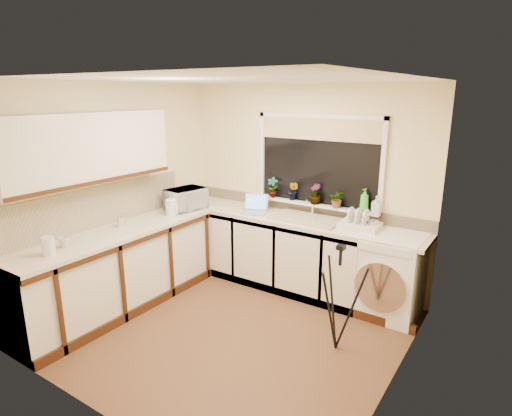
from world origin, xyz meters
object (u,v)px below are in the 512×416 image
object	(u,v)px
kettle	(171,208)
dish_rack	(360,226)
cup_left	(64,242)
washing_machine	(390,275)
plant_b	(293,191)
tripod	(338,298)
soap_bottle_green	(364,200)
laptop	(255,208)
plant_a	(273,187)
steel_jar	(121,222)
soap_bottle_clear	(376,205)
plant_c	(315,194)
cup_back	(373,225)
microwave	(186,199)
glass_jug	(48,246)
plant_d	(337,199)

from	to	relation	value
kettle	dish_rack	bearing A→B (deg)	19.52
kettle	cup_left	xyz separation A→B (m)	(-0.08, -1.38, -0.04)
washing_machine	plant_b	bearing A→B (deg)	172.10
tripod	soap_bottle_green	distance (m)	1.33
laptop	plant_a	world-z (taller)	plant_a
steel_jar	soap_bottle_clear	xyz separation A→B (m)	(2.34, 1.57, 0.19)
tripod	plant_b	bearing A→B (deg)	116.88
laptop	dish_rack	distance (m)	1.32
steel_jar	plant_c	bearing A→B (deg)	44.37
plant_a	cup_left	size ratio (longest dim) A/B	2.52
soap_bottle_clear	soap_bottle_green	bearing A→B (deg)	176.81
laptop	cup_left	size ratio (longest dim) A/B	3.63
soap_bottle_green	cup_back	world-z (taller)	soap_bottle_green
washing_machine	microwave	distance (m)	2.61
soap_bottle_green	kettle	bearing A→B (deg)	-155.83
washing_machine	dish_rack	xyz separation A→B (m)	(-0.37, 0.02, 0.48)
steel_jar	tripod	bearing A→B (deg)	10.48
plant_c	microwave	bearing A→B (deg)	-157.82
washing_machine	plant_c	world-z (taller)	plant_c
washing_machine	kettle	xyz separation A→B (m)	(-2.47, -0.73, 0.54)
washing_machine	plant_c	bearing A→B (deg)	170.53
soap_bottle_green	cup_left	xyz separation A→B (m)	(-2.14, -2.31, -0.23)
microwave	plant_b	world-z (taller)	plant_b
plant_a	soap_bottle_green	size ratio (longest dim) A/B	1.01
dish_rack	glass_jug	xyz separation A→B (m)	(-2.10, -2.32, 0.05)
cup_back	cup_left	distance (m)	3.17
glass_jug	dish_rack	bearing A→B (deg)	47.91
cup_left	soap_bottle_clear	bearing A→B (deg)	45.25
glass_jug	plant_d	size ratio (longest dim) A/B	0.85
microwave	kettle	bearing A→B (deg)	-164.22
washing_machine	microwave	bearing A→B (deg)	-169.16
glass_jug	cup_left	xyz separation A→B (m)	(-0.07, 0.20, -0.04)
dish_rack	soap_bottle_clear	distance (m)	0.30
dish_rack	steel_jar	xyz separation A→B (m)	(-2.23, -1.39, 0.03)
cup_back	cup_left	xyz separation A→B (m)	(-2.29, -2.19, -0.00)
plant_b	soap_bottle_green	distance (m)	0.91
plant_d	plant_c	bearing A→B (deg)	178.11
cup_left	cup_back	bearing A→B (deg)	43.65
plant_b	soap_bottle_green	size ratio (longest dim) A/B	0.89
steel_jar	cup_back	size ratio (longest dim) A/B	0.96
laptop	tripod	bearing A→B (deg)	-49.95
plant_c	glass_jug	bearing A→B (deg)	-120.51
washing_machine	laptop	distance (m)	1.77
laptop	cup_back	size ratio (longest dim) A/B	3.05
laptop	glass_jug	xyz separation A→B (m)	(-0.78, -2.24, 0.03)
plant_b	plant_c	distance (m)	0.31
kettle	tripod	xyz separation A→B (m)	(2.27, -0.21, -0.47)
dish_rack	plant_d	bearing A→B (deg)	151.83
plant_b	plant_c	size ratio (longest dim) A/B	0.94
laptop	plant_b	xyz separation A→B (m)	(0.38, 0.27, 0.21)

